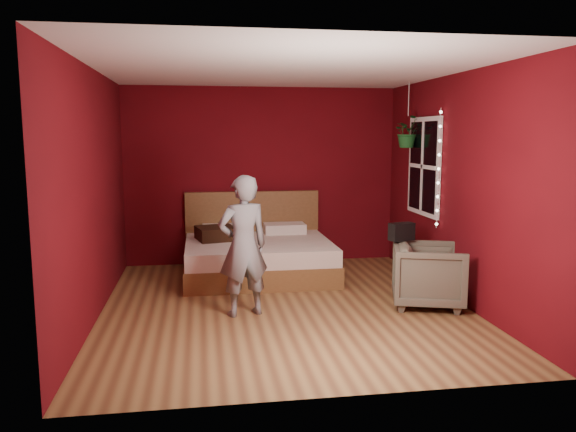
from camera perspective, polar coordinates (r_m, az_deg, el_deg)
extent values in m
plane|color=olive|center=(6.39, -0.37, -9.11)|extent=(4.50, 4.50, 0.00)
cube|color=#580910|center=(8.36, -2.68, 4.09)|extent=(4.00, 0.02, 2.60)
cube|color=#580910|center=(3.93, 4.51, -0.69)|extent=(4.00, 0.02, 2.60)
cube|color=#580910|center=(6.16, -19.21, 2.14)|extent=(0.02, 4.50, 2.60)
cube|color=#580910|center=(6.73, 16.83, 2.72)|extent=(0.02, 4.50, 2.60)
cube|color=white|center=(6.14, -0.39, 14.83)|extent=(4.00, 4.50, 0.02)
cube|color=white|center=(7.51, 13.65, 4.92)|extent=(0.04, 0.97, 1.27)
cube|color=black|center=(7.51, 13.54, 4.92)|extent=(0.02, 0.85, 1.15)
cube|color=white|center=(7.51, 13.51, 4.92)|extent=(0.03, 0.05, 1.15)
cube|color=white|center=(7.51, 13.51, 4.92)|extent=(0.03, 0.85, 0.05)
cylinder|color=silver|center=(7.02, 15.06, 4.65)|extent=(0.01, 0.01, 1.45)
sphere|color=#FFF2CC|center=(7.09, 14.85, -0.80)|extent=(0.04, 0.04, 0.04)
sphere|color=#FFF2CC|center=(7.07, 14.90, 0.55)|extent=(0.04, 0.04, 0.04)
sphere|color=#FFF2CC|center=(7.05, 14.96, 1.91)|extent=(0.04, 0.04, 0.04)
sphere|color=#FFF2CC|center=(7.03, 15.01, 3.28)|extent=(0.04, 0.04, 0.04)
sphere|color=#FFF2CC|center=(7.02, 15.06, 4.65)|extent=(0.04, 0.04, 0.04)
sphere|color=#FFF2CC|center=(7.01, 15.11, 6.02)|extent=(0.04, 0.04, 0.04)
sphere|color=#FFF2CC|center=(7.01, 15.16, 7.40)|extent=(0.04, 0.04, 0.04)
sphere|color=#FFF2CC|center=(7.01, 15.21, 8.78)|extent=(0.04, 0.04, 0.04)
sphere|color=#FFF2CC|center=(7.01, 15.27, 10.16)|extent=(0.04, 0.04, 0.04)
cube|color=brown|center=(7.64, -3.03, -5.14)|extent=(1.96, 1.67, 0.28)
cube|color=beige|center=(7.59, -3.04, -3.34)|extent=(1.93, 1.64, 0.22)
cube|color=brown|center=(8.34, -3.61, -1.19)|extent=(1.96, 0.08, 1.08)
cube|color=silver|center=(8.08, -6.58, -1.40)|extent=(0.59, 0.37, 0.14)
cube|color=silver|center=(8.16, -0.37, -1.25)|extent=(0.59, 0.37, 0.14)
imported|color=slate|center=(5.93, -4.58, -3.05)|extent=(0.62, 0.49, 1.50)
imported|color=#5D5A49|center=(6.50, 14.10, -5.84)|extent=(0.96, 0.95, 0.70)
cube|color=black|center=(6.57, 11.46, -1.56)|extent=(0.31, 0.22, 0.20)
cube|color=#311C10|center=(7.69, -7.32, -1.75)|extent=(0.59, 0.59, 0.18)
cylinder|color=silver|center=(7.79, 12.16, 11.55)|extent=(0.01, 0.01, 0.44)
imported|color=#1B602A|center=(7.77, 12.07, 8.36)|extent=(0.42, 0.37, 0.43)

